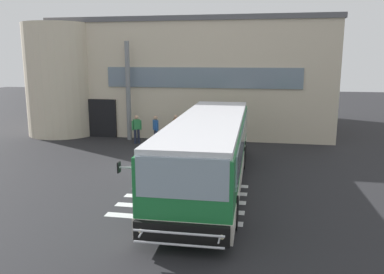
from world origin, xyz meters
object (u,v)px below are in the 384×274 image
(entry_support_column, at_px, (128,91))
(passenger_by_doorway, at_px, (156,129))
(passenger_near_column, at_px, (137,128))
(safety_bollard_yellow, at_px, (160,140))
(bus_main_foreground, at_px, (209,152))
(passenger_at_curb_edge, at_px, (176,128))

(entry_support_column, xyz_separation_m, passenger_by_doorway, (1.95, -0.98, -2.04))
(passenger_near_column, height_order, safety_bollard_yellow, passenger_near_column)
(bus_main_foreground, relative_size, passenger_by_doorway, 7.18)
(passenger_near_column, relative_size, passenger_by_doorway, 1.00)
(bus_main_foreground, height_order, passenger_near_column, bus_main_foreground)
(bus_main_foreground, height_order, passenger_by_doorway, bus_main_foreground)
(passenger_by_doorway, xyz_separation_m, safety_bollard_yellow, (0.46, -0.82, -0.48))
(passenger_by_doorway, distance_m, passenger_at_curb_edge, 1.21)
(entry_support_column, bearing_deg, passenger_near_column, -50.60)
(passenger_at_curb_edge, bearing_deg, bus_main_foreground, -67.78)
(entry_support_column, bearing_deg, safety_bollard_yellow, -36.77)
(bus_main_foreground, xyz_separation_m, safety_bollard_yellow, (-3.65, 6.05, -0.89))
(entry_support_column, height_order, passenger_by_doorway, entry_support_column)
(entry_support_column, xyz_separation_m, bus_main_foreground, (6.06, -7.85, -1.63))
(bus_main_foreground, distance_m, passenger_by_doorway, 8.01)
(entry_support_column, relative_size, passenger_at_curb_edge, 3.54)
(entry_support_column, distance_m, passenger_near_column, 2.40)
(passenger_near_column, bearing_deg, safety_bollard_yellow, -27.18)
(safety_bollard_yellow, bearing_deg, passenger_at_curb_edge, 64.94)
(passenger_near_column, distance_m, passenger_by_doorway, 1.15)
(bus_main_foreground, relative_size, safety_bollard_yellow, 13.36)
(entry_support_column, height_order, safety_bollard_yellow, entry_support_column)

